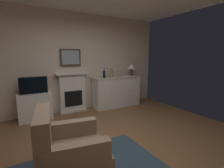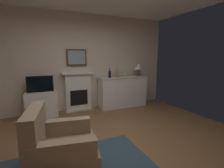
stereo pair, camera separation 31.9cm
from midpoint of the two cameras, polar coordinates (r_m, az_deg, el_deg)
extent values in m
cube|color=brown|center=(2.96, 4.24, -22.75)|extent=(5.49, 4.90, 0.10)
cube|color=beige|center=(4.77, -9.46, 7.30)|extent=(5.49, 0.06, 2.71)
cube|color=white|center=(4.74, -9.77, -2.84)|extent=(0.70, 0.18, 1.05)
cube|color=tan|center=(4.79, -9.30, -9.05)|extent=(0.77, 0.20, 0.03)
cube|color=black|center=(4.68, -9.43, -4.68)|extent=(0.48, 0.02, 0.42)
cube|color=white|center=(4.63, -9.87, 3.75)|extent=(0.87, 0.27, 0.05)
cube|color=#473323|center=(4.67, -10.23, 9.04)|extent=(0.55, 0.03, 0.45)
cube|color=#8C99A8|center=(4.66, -10.18, 9.04)|extent=(0.47, 0.01, 0.37)
cube|color=white|center=(5.08, 5.48, -2.89)|extent=(1.45, 0.45, 0.88)
cube|color=beige|center=(5.00, 5.57, 2.23)|extent=(1.48, 0.48, 0.03)
sphere|color=brown|center=(4.71, 3.50, -3.08)|extent=(0.02, 0.02, 0.02)
sphere|color=brown|center=(5.03, 9.99, -2.39)|extent=(0.02, 0.02, 0.02)
cylinder|color=#4C4742|center=(5.28, 10.83, 3.86)|extent=(0.10, 0.10, 0.22)
cone|color=silver|center=(5.26, 10.90, 6.03)|extent=(0.26, 0.26, 0.18)
cylinder|color=black|center=(4.77, 1.11, 3.32)|extent=(0.08, 0.08, 0.20)
cylinder|color=black|center=(4.76, 1.12, 5.06)|extent=(0.03, 0.03, 0.09)
cylinder|color=silver|center=(4.93, 5.00, 2.35)|extent=(0.06, 0.06, 0.00)
cylinder|color=silver|center=(4.93, 5.01, 2.90)|extent=(0.01, 0.01, 0.09)
cone|color=silver|center=(4.92, 5.02, 3.83)|extent=(0.07, 0.07, 0.07)
cylinder|color=silver|center=(5.03, 5.81, 2.48)|extent=(0.06, 0.06, 0.00)
cylinder|color=silver|center=(5.03, 5.82, 3.02)|extent=(0.01, 0.01, 0.09)
cone|color=silver|center=(5.02, 5.83, 3.93)|extent=(0.07, 0.07, 0.07)
cylinder|color=silver|center=(5.09, 6.89, 2.54)|extent=(0.06, 0.06, 0.00)
cylinder|color=silver|center=(5.08, 6.90, 3.07)|extent=(0.01, 0.01, 0.09)
cone|color=silver|center=(5.07, 6.92, 3.97)|extent=(0.07, 0.07, 0.07)
cylinder|color=#9E7F5B|center=(4.83, 3.63, 3.62)|extent=(0.11, 0.11, 0.24)
sphere|color=#9E7F5B|center=(4.82, 3.64, 5.04)|extent=(0.08, 0.08, 0.08)
cube|color=white|center=(4.49, -21.36, -6.64)|extent=(0.75, 0.42, 0.66)
cube|color=black|center=(4.36, -21.77, -0.02)|extent=(0.62, 0.06, 0.40)
cube|color=black|center=(4.33, -21.75, -0.08)|extent=(0.57, 0.01, 0.35)
cube|color=#8C7259|center=(2.34, -11.85, -23.54)|extent=(0.91, 0.88, 0.32)
cube|color=#8C7259|center=(2.16, -21.29, -14.57)|extent=(0.28, 0.78, 0.50)
cube|color=#8C7259|center=(1.93, -11.64, -21.95)|extent=(0.73, 0.26, 0.22)
cube|color=#8C7259|center=(2.50, -12.45, -14.32)|extent=(0.73, 0.26, 0.22)
cylinder|color=#473323|center=(2.75, -4.35, -23.04)|extent=(0.05, 0.05, 0.10)
cylinder|color=#473323|center=(2.74, -19.84, -23.80)|extent=(0.05, 0.05, 0.10)
camera|label=1|loc=(0.16, -87.14, 0.48)|focal=26.39mm
camera|label=2|loc=(0.16, 92.86, -0.48)|focal=26.39mm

